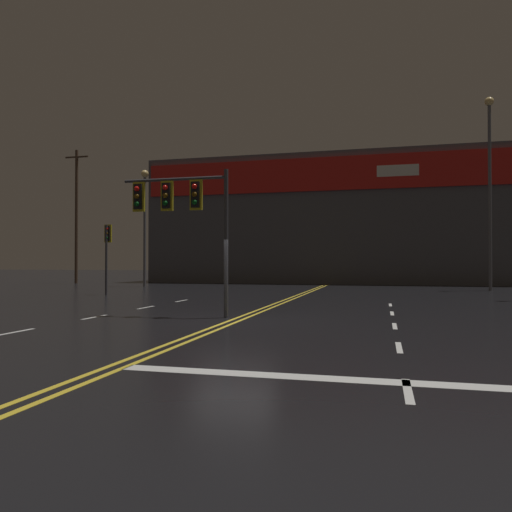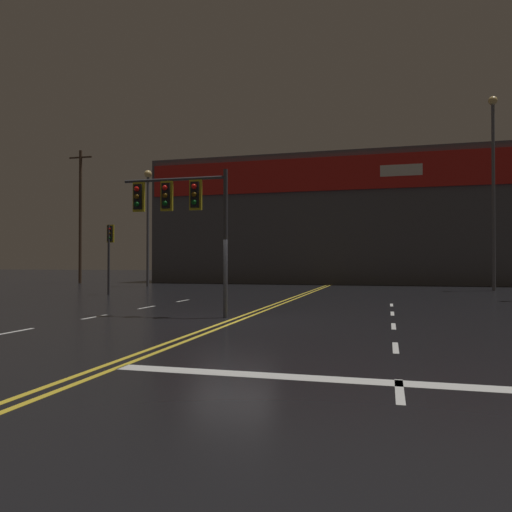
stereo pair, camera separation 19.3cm
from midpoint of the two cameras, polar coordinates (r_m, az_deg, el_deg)
The scene contains 8 objects.
ground_plane at distance 15.09m, azimuth -3.00°, elevation -7.47°, with size 200.00×200.00×0.00m, color black.
road_markings at distance 13.68m, azimuth -1.10°, elevation -8.14°, with size 13.89×60.00×0.01m.
traffic_signal_median at distance 16.62m, azimuth -9.07°, elevation 5.87°, with size 3.64×0.36×4.76m.
traffic_signal_corner_northwest at distance 28.75m, azimuth -16.82°, elevation 1.42°, with size 0.42×0.36×3.88m.
streetlight_near_left at distance 35.41m, azimuth 25.00°, elevation 8.77°, with size 0.56×0.56×12.35m.
streetlight_median_approach at distance 38.54m, azimuth -12.74°, elevation 5.01°, with size 0.56×0.56×8.76m.
building_backdrop at distance 46.10m, azimuth 8.65°, elevation 3.85°, with size 31.81×10.23×10.95m.
utility_pole_row at distance 38.37m, azimuth 8.79°, elevation 6.02°, with size 44.46×0.26×12.80m.
Camera 1 is at (4.33, -14.34, 1.75)m, focal length 35.00 mm.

